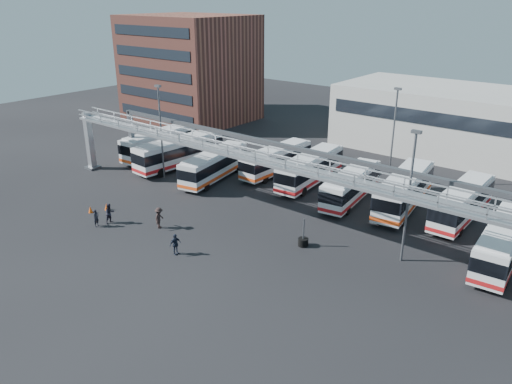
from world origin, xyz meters
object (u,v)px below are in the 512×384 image
Objects in this scene: bus_0 at (160,143)px; cone_right at (107,207)px; light_pole_mid at (409,191)px; bus_4 at (310,168)px; cone_left at (90,209)px; pedestrian_c at (159,218)px; pedestrian_a at (96,218)px; bus_5 at (351,185)px; tire_stack at (303,241)px; bus_8 at (502,243)px; bus_1 at (179,151)px; light_pole_back at (394,131)px; bus_2 at (214,164)px; bus_6 at (404,189)px; bus_3 at (276,159)px; pedestrian_b at (110,213)px; bus_7 at (462,202)px; light_pole_left at (161,127)px; pedestrian_d at (175,244)px.

cone_right is (8.59, -14.14, -1.50)m from bus_0.
bus_4 is at bearing 146.68° from light_pole_mid.
cone_left is (-26.27, -9.59, -5.42)m from light_pole_mid.
pedestrian_c is 3.03× the size of cone_left.
bus_0 reaches higher than pedestrian_a.
bus_5 is 10.93m from tire_stack.
bus_8 is 6.59× the size of pedestrian_a.
bus_1 is 23.47m from tire_stack.
light_pole_back is 6.37× the size of pedestrian_a.
bus_0 is 0.96× the size of bus_1.
bus_2 is 0.92× the size of bus_6.
cone_left is at bearing -116.54° from cone_right.
bus_2 is 5.63× the size of pedestrian_c.
bus_3 is at bearing 170.33° from bus_4.
bus_5 is at bearing -37.40° from pedestrian_b.
bus_1 is 30.98m from bus_7.
bus_1 is 1.13× the size of bus_3.
bus_8 reaches higher than bus_2.
bus_6 reaches higher than bus_3.
bus_2 is 14.14m from cone_left.
light_pole_back is at bearing -30.03° from pedestrian_b.
light_pole_mid is at bearing -20.96° from bus_2.
light_pole_mid is 11.07m from bus_6.
light_pole_mid reaches higher than cone_left.
bus_4 is 1.07× the size of bus_5.
bus_2 is at bearing -3.10° from pedestrian_c.
cone_right is at bearing -142.95° from bus_5.
light_pole_back is at bearing 34.99° from light_pole_left.
bus_0 reaches higher than tire_stack.
bus_0 reaches higher than cone_left.
pedestrian_c is 1.10× the size of pedestrian_d.
bus_3 is 17.65m from pedestrian_c.
bus_1 is 6.71× the size of pedestrian_d.
pedestrian_d is (9.20, -14.26, -0.89)m from bus_2.
bus_4 is 15.57m from bus_7.
bus_7 is at bearing 5.73° from bus_5.
cone_left is (-22.22, -19.16, -1.60)m from bus_6.
light_pole_back reaches higher than bus_8.
bus_3 is at bearing 70.68° from cone_right.
pedestrian_c is at bearing -70.96° from pedestrian_a.
tire_stack is (-13.10, -6.89, -1.35)m from bus_8.
bus_6 is at bearing 11.01° from bus_5.
bus_5 is at bearing 1.16° from bus_0.
bus_1 is 7.22× the size of pedestrian_a.
pedestrian_c is 2.82× the size of cone_right.
bus_4 is at bearing 58.31° from cone_left.
pedestrian_b is (-28.85, -13.98, -0.83)m from bus_8.
pedestrian_c is at bearing -108.91° from bus_4.
bus_3 is at bearing 171.40° from bus_6.
cone_right is (-6.37, -18.17, -1.37)m from bus_3.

